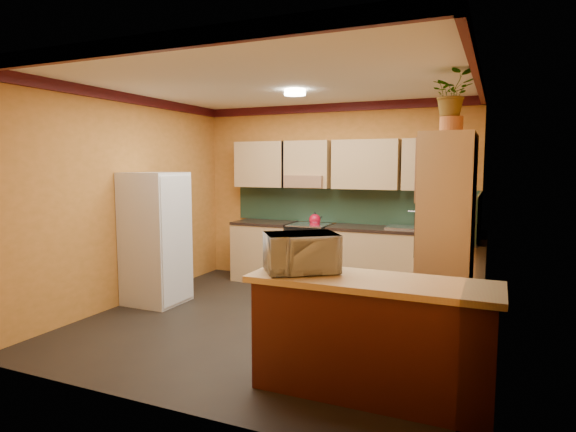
% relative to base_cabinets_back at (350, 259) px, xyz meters
% --- Properties ---
extents(room_shell, '(4.24, 4.24, 2.72)m').
position_rel_base_cabinets_back_xyz_m(room_shell, '(-0.34, -1.52, 1.65)').
color(room_shell, black).
rests_on(room_shell, ground).
extents(base_cabinets_back, '(3.65, 0.60, 0.88)m').
position_rel_base_cabinets_back_xyz_m(base_cabinets_back, '(0.00, 0.00, 0.00)').
color(base_cabinets_back, tan).
rests_on(base_cabinets_back, ground).
extents(countertop_back, '(3.65, 0.62, 0.04)m').
position_rel_base_cabinets_back_xyz_m(countertop_back, '(0.00, -0.00, 0.46)').
color(countertop_back, black).
rests_on(countertop_back, base_cabinets_back).
extents(stove, '(0.58, 0.58, 0.91)m').
position_rel_base_cabinets_back_xyz_m(stove, '(-0.62, -0.00, 0.02)').
color(stove, black).
rests_on(stove, ground).
extents(kettle, '(0.22, 0.22, 0.18)m').
position_rel_base_cabinets_back_xyz_m(kettle, '(-0.53, -0.05, 0.56)').
color(kettle, '#A90B21').
rests_on(kettle, stove).
extents(sink, '(0.48, 0.40, 0.03)m').
position_rel_base_cabinets_back_xyz_m(sink, '(0.78, 0.00, 0.50)').
color(sink, silver).
rests_on(sink, countertop_back).
extents(base_cabinets_right, '(0.60, 0.80, 0.88)m').
position_rel_base_cabinets_back_xyz_m(base_cabinets_right, '(1.44, -0.57, 0.00)').
color(base_cabinets_right, tan).
rests_on(base_cabinets_right, ground).
extents(countertop_right, '(0.62, 0.80, 0.04)m').
position_rel_base_cabinets_back_xyz_m(countertop_right, '(1.44, -0.57, 0.46)').
color(countertop_right, black).
rests_on(countertop_right, base_cabinets_right).
extents(fridge, '(0.68, 0.66, 1.70)m').
position_rel_base_cabinets_back_xyz_m(fridge, '(-2.11, -1.70, 0.41)').
color(fridge, silver).
rests_on(fridge, ground).
extents(pantry, '(0.48, 0.90, 2.10)m').
position_rel_base_cabinets_back_xyz_m(pantry, '(1.49, -1.74, 0.61)').
color(pantry, tan).
rests_on(pantry, ground).
extents(fern_pot, '(0.22, 0.22, 0.16)m').
position_rel_base_cabinets_back_xyz_m(fern_pot, '(1.49, -1.69, 1.74)').
color(fern_pot, '#A25527').
rests_on(fern_pot, pantry).
extents(fern, '(0.46, 0.42, 0.43)m').
position_rel_base_cabinets_back_xyz_m(fern, '(1.49, -1.69, 2.04)').
color(fern, tan).
rests_on(fern, fern_pot).
extents(breakfast_bar, '(1.80, 0.55, 0.88)m').
position_rel_base_cabinets_back_xyz_m(breakfast_bar, '(1.07, -3.08, 0.00)').
color(breakfast_bar, '#4A1B11').
rests_on(breakfast_bar, ground).
extents(bar_top, '(1.90, 0.65, 0.05)m').
position_rel_base_cabinets_back_xyz_m(bar_top, '(1.07, -3.08, 0.47)').
color(bar_top, tan).
rests_on(bar_top, breakfast_bar).
extents(microwave, '(0.69, 0.65, 0.32)m').
position_rel_base_cabinets_back_xyz_m(microwave, '(0.49, -3.08, 0.65)').
color(microwave, silver).
rests_on(microwave, bar_top).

